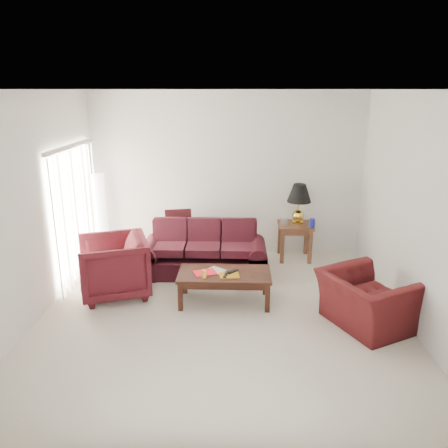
% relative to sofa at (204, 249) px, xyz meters
% --- Properties ---
extents(floor, '(5.00, 5.00, 0.00)m').
position_rel_sofa_xyz_m(floor, '(0.36, -1.40, -0.43)').
color(floor, beige).
rests_on(floor, ground).
extents(blinds, '(0.10, 2.00, 2.16)m').
position_rel_sofa_xyz_m(blinds, '(-2.06, -0.10, 0.65)').
color(blinds, silver).
rests_on(blinds, ground).
extents(sofa, '(2.16, 1.05, 0.86)m').
position_rel_sofa_xyz_m(sofa, '(0.00, 0.00, 0.00)').
color(sofa, black).
rests_on(sofa, ground).
extents(throw_pillow, '(0.50, 0.32, 0.49)m').
position_rel_sofa_xyz_m(throw_pillow, '(-0.50, 0.62, 0.29)').
color(throw_pillow, black).
rests_on(throw_pillow, sofa).
extents(end_table, '(0.66, 0.66, 0.66)m').
position_rel_sofa_xyz_m(end_table, '(1.62, 0.75, -0.10)').
color(end_table, '#462018').
rests_on(end_table, ground).
extents(table_lamp, '(0.53, 0.53, 0.73)m').
position_rel_sofa_xyz_m(table_lamp, '(1.67, 0.81, 0.60)').
color(table_lamp, gold).
rests_on(table_lamp, end_table).
extents(clock, '(0.15, 0.10, 0.14)m').
position_rel_sofa_xyz_m(clock, '(1.40, 0.65, 0.30)').
color(clock, '#BDBCC1').
rests_on(clock, end_table).
extents(blue_canister, '(0.12, 0.12, 0.15)m').
position_rel_sofa_xyz_m(blue_canister, '(1.89, 0.57, 0.31)').
color(blue_canister, '#161C92').
rests_on(blue_canister, end_table).
extents(picture_frame, '(0.14, 0.16, 0.05)m').
position_rel_sofa_xyz_m(picture_frame, '(1.44, 0.94, 0.30)').
color(picture_frame, silver).
rests_on(picture_frame, end_table).
extents(floor_lamp, '(0.31, 0.31, 1.58)m').
position_rel_sofa_xyz_m(floor_lamp, '(-1.96, 0.80, 0.36)').
color(floor_lamp, white).
rests_on(floor_lamp, ground).
extents(armchair_left, '(1.26, 1.25, 0.91)m').
position_rel_sofa_xyz_m(armchair_left, '(-1.29, -0.84, 0.02)').
color(armchair_left, '#410F15').
rests_on(armchair_left, ground).
extents(armchair_right, '(1.36, 1.41, 0.71)m').
position_rel_sofa_xyz_m(armchair_right, '(2.26, -1.65, -0.07)').
color(armchair_right, '#3E0E10').
rests_on(armchair_right, ground).
extents(coffee_table, '(1.49, 1.15, 0.47)m').
position_rel_sofa_xyz_m(coffee_table, '(0.38, -1.05, -0.20)').
color(coffee_table, black).
rests_on(coffee_table, ground).
extents(magazine_red, '(0.37, 0.33, 0.02)m').
position_rel_sofa_xyz_m(magazine_red, '(0.10, -1.09, 0.05)').
color(magazine_red, red).
rests_on(magazine_red, coffee_table).
extents(magazine_white, '(0.31, 0.30, 0.01)m').
position_rel_sofa_xyz_m(magazine_white, '(0.26, -0.98, 0.04)').
color(magazine_white, beige).
rests_on(magazine_white, coffee_table).
extents(magazine_orange, '(0.30, 0.24, 0.02)m').
position_rel_sofa_xyz_m(magazine_orange, '(0.45, -1.16, 0.05)').
color(magazine_orange, '#C58017').
rests_on(magazine_orange, coffee_table).
extents(remote_a, '(0.07, 0.16, 0.02)m').
position_rel_sofa_xyz_m(remote_a, '(0.41, -1.20, 0.06)').
color(remote_a, black).
rests_on(remote_a, coffee_table).
extents(remote_b, '(0.16, 0.17, 0.02)m').
position_rel_sofa_xyz_m(remote_b, '(0.50, -1.07, 0.07)').
color(remote_b, black).
rests_on(remote_b, coffee_table).
extents(yellow_glass, '(0.07, 0.07, 0.11)m').
position_rel_sofa_xyz_m(yellow_glass, '(0.10, -1.24, 0.09)').
color(yellow_glass, gold).
rests_on(yellow_glass, coffee_table).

